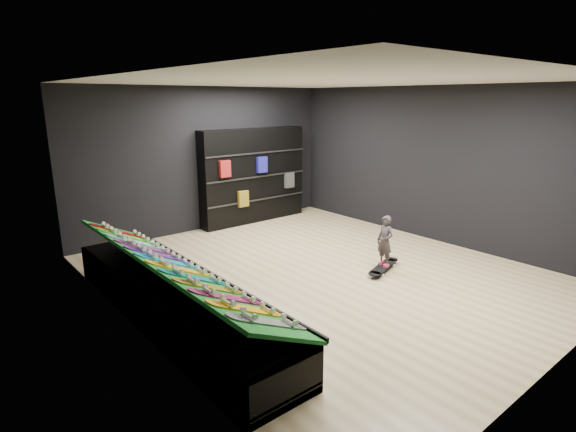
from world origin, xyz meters
TOP-DOWN VIEW (x-y plane):
  - floor at (0.00, 0.00)m, footprint 6.00×7.00m
  - ceiling at (0.00, 0.00)m, footprint 6.00×7.00m
  - wall_back at (0.00, 3.50)m, footprint 6.00×0.02m
  - wall_front at (0.00, -3.50)m, footprint 6.00×0.02m
  - wall_left at (-3.00, 0.00)m, footprint 0.02×7.00m
  - wall_right at (3.00, 0.00)m, footprint 0.02×7.00m
  - display_rack at (-2.55, 0.00)m, footprint 0.90×4.50m
  - turf_ramp at (-2.50, 0.00)m, footprint 0.92×4.50m
  - back_shelving at (1.07, 3.32)m, footprint 2.64×0.31m
  - floor_skateboard at (0.87, -0.61)m, footprint 1.00×0.51m
  - child at (0.87, -0.61)m, footprint 0.15×0.20m
  - display_board_0 at (-2.49, -1.90)m, footprint 0.93×0.22m
  - display_board_1 at (-2.49, -1.55)m, footprint 0.93×0.22m
  - display_board_2 at (-2.49, -1.21)m, footprint 0.93×0.22m
  - display_board_3 at (-2.49, -0.86)m, footprint 0.93×0.22m
  - display_board_4 at (-2.49, -0.52)m, footprint 0.93×0.22m
  - display_board_5 at (-2.49, -0.17)m, footprint 0.93×0.22m
  - display_board_6 at (-2.49, 0.17)m, footprint 0.93×0.22m
  - display_board_7 at (-2.49, 0.52)m, footprint 0.93×0.22m
  - display_board_8 at (-2.49, 0.86)m, footprint 0.93×0.22m
  - display_board_9 at (-2.49, 1.21)m, footprint 0.93×0.22m
  - display_board_10 at (-2.49, 1.55)m, footprint 0.93×0.22m
  - display_board_11 at (-2.49, 1.90)m, footprint 0.93×0.22m

SIDE VIEW (x-z plane):
  - floor at x=0.00m, z-range -0.01..0.01m
  - floor_skateboard at x=0.87m, z-range 0.00..0.09m
  - display_rack at x=-2.55m, z-range 0.00..0.50m
  - child at x=0.87m, z-range 0.09..0.60m
  - turf_ramp at x=-2.50m, z-range 0.48..0.94m
  - display_board_0 at x=-2.49m, z-range 0.49..0.99m
  - display_board_1 at x=-2.49m, z-range 0.49..0.99m
  - display_board_2 at x=-2.49m, z-range 0.49..0.99m
  - display_board_3 at x=-2.49m, z-range 0.49..0.99m
  - display_board_4 at x=-2.49m, z-range 0.49..0.99m
  - display_board_5 at x=-2.49m, z-range 0.49..0.99m
  - display_board_6 at x=-2.49m, z-range 0.49..0.99m
  - display_board_7 at x=-2.49m, z-range 0.49..0.99m
  - display_board_8 at x=-2.49m, z-range 0.49..0.99m
  - display_board_9 at x=-2.49m, z-range 0.49..0.99m
  - display_board_10 at x=-2.49m, z-range 0.49..0.99m
  - display_board_11 at x=-2.49m, z-range 0.49..0.99m
  - back_shelving at x=1.07m, z-range 0.00..2.11m
  - wall_back at x=0.00m, z-range 0.00..3.00m
  - wall_front at x=0.00m, z-range 0.00..3.00m
  - wall_left at x=-3.00m, z-range 0.00..3.00m
  - wall_right at x=3.00m, z-range 0.00..3.00m
  - ceiling at x=0.00m, z-range 3.00..3.00m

